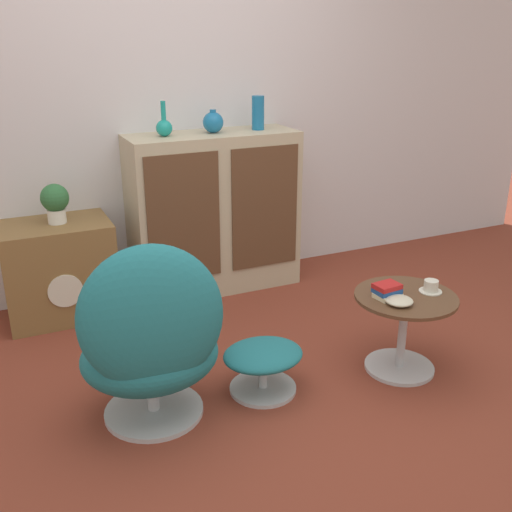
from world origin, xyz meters
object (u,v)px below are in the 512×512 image
(sideboard, at_px, (214,213))
(egg_chair, at_px, (151,338))
(vase_inner_right, at_px, (258,113))
(potted_plant, at_px, (55,201))
(book_stack, at_px, (387,291))
(bowl, at_px, (399,301))
(vase_inner_left, at_px, (213,122))
(teacup, at_px, (431,287))
(vase_leftmost, at_px, (164,127))
(tv_console, at_px, (59,270))
(coffee_table, at_px, (403,323))
(ottoman, at_px, (263,360))

(sideboard, xyz_separation_m, egg_chair, (-0.81, -1.33, -0.11))
(vase_inner_right, bearing_deg, sideboard, -179.32)
(potted_plant, xyz_separation_m, book_stack, (1.39, -1.40, -0.28))
(sideboard, bearing_deg, book_stack, -75.06)
(sideboard, distance_m, bowl, 1.56)
(vase_inner_left, height_order, teacup, vase_inner_left)
(potted_plant, bearing_deg, sideboard, 1.11)
(vase_leftmost, distance_m, vase_inner_left, 0.32)
(sideboard, relative_size, egg_chair, 1.26)
(egg_chair, distance_m, potted_plant, 1.37)
(tv_console, xyz_separation_m, book_stack, (1.42, -1.40, 0.16))
(coffee_table, bearing_deg, vase_leftmost, 118.88)
(tv_console, relative_size, vase_inner_left, 4.40)
(sideboard, xyz_separation_m, teacup, (0.62, -1.46, -0.08))
(teacup, bearing_deg, book_stack, 171.48)
(teacup, relative_size, bowl, 0.86)
(ottoman, relative_size, vase_inner_left, 2.72)
(sideboard, height_order, coffee_table, sideboard)
(ottoman, height_order, vase_inner_left, vase_inner_left)
(coffee_table, xyz_separation_m, book_stack, (-0.10, 0.02, 0.19))
(bowl, bearing_deg, ottoman, 163.75)
(sideboard, bearing_deg, vase_inner_right, 0.68)
(vase_inner_left, xyz_separation_m, potted_plant, (-1.02, -0.02, -0.40))
(egg_chair, distance_m, ottoman, 0.61)
(sideboard, height_order, egg_chair, sideboard)
(vase_leftmost, xyz_separation_m, potted_plant, (-0.70, -0.02, -0.39))
(egg_chair, distance_m, vase_inner_right, 1.91)
(vase_inner_left, xyz_separation_m, teacup, (0.61, -1.46, -0.68))
(coffee_table, height_order, teacup, teacup)
(vase_inner_left, bearing_deg, ottoman, -101.63)
(vase_leftmost, relative_size, vase_inner_right, 0.98)
(sideboard, xyz_separation_m, vase_leftmost, (-0.32, 0.00, 0.59))
(tv_console, xyz_separation_m, coffee_table, (1.52, -1.42, -0.03))
(egg_chair, xyz_separation_m, vase_inner_right, (1.14, 1.34, 0.75))
(egg_chair, height_order, vase_inner_left, vase_inner_left)
(vase_inner_left, bearing_deg, egg_chair, -121.61)
(vase_inner_left, xyz_separation_m, vase_inner_right, (0.32, -0.00, 0.04))
(sideboard, height_order, potted_plant, sideboard)
(vase_inner_right, bearing_deg, egg_chair, -130.45)
(egg_chair, xyz_separation_m, teacup, (1.44, -0.12, 0.03))
(sideboard, relative_size, book_stack, 8.14)
(tv_console, xyz_separation_m, potted_plant, (0.03, 0.00, 0.44))
(vase_inner_left, height_order, vase_inner_right, vase_inner_right)
(ottoman, relative_size, coffee_table, 0.77)
(vase_inner_right, bearing_deg, teacup, -78.48)
(ottoman, bearing_deg, bowl, -16.25)
(egg_chair, relative_size, book_stack, 6.45)
(coffee_table, relative_size, vase_inner_right, 2.37)
(sideboard, relative_size, ottoman, 2.80)
(book_stack, bearing_deg, vase_inner_left, 104.56)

